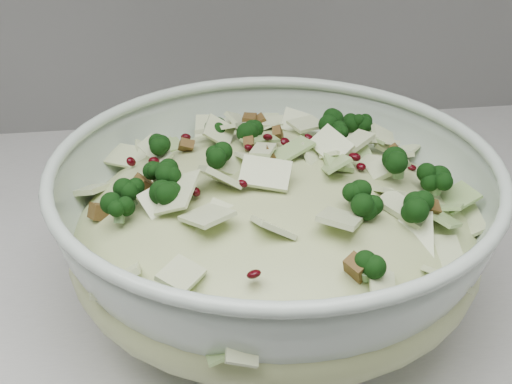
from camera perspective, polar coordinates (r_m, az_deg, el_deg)
The scene contains 2 objects.
mixing_bowl at distance 0.56m, azimuth 1.46°, elevation -3.34°, with size 0.36×0.36×0.14m.
salad at distance 0.55m, azimuth 1.49°, elevation -1.41°, with size 0.39×0.39×0.14m.
Camera 1 is at (-0.53, 1.15, 1.28)m, focal length 50.00 mm.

